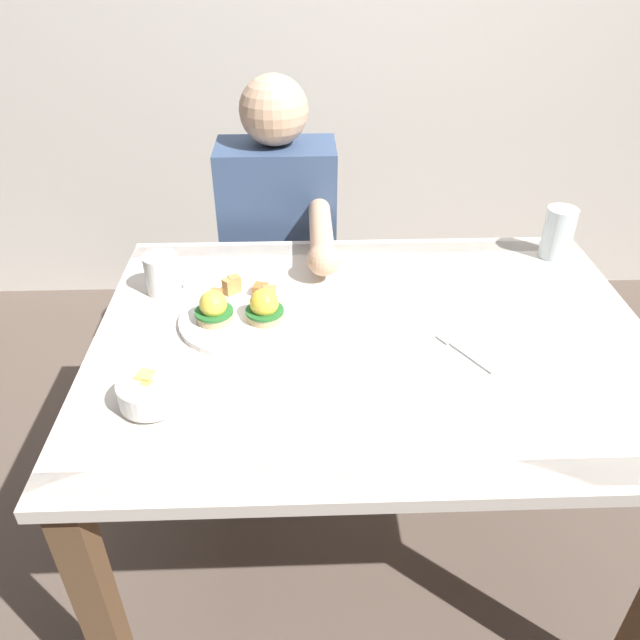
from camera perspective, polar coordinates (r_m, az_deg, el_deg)
The scene contains 8 objects.
ground_plane at distance 1.87m, azimuth 3.79°, elevation -20.21°, with size 6.00×6.00×0.00m, color brown.
dining_table at distance 1.40m, azimuth 4.76°, elevation -4.86°, with size 1.20×0.90×0.74m.
eggs_benedict_plate at distance 1.37m, azimuth -7.32°, elevation 0.66°, with size 0.27×0.27×0.09m.
fruit_bowl at distance 1.18m, azimuth -15.27°, elevation -6.41°, with size 0.12×0.12×0.06m.
coffee_mug at distance 1.50m, azimuth -14.25°, elevation 4.23°, with size 0.11×0.08×0.09m.
fork at distance 1.32m, azimuth 12.90°, elevation -2.73°, with size 0.10×0.14×0.00m.
water_glass_near at distance 1.72m, azimuth 21.01°, elevation 7.27°, with size 0.08×0.08×0.13m.
diner_person at distance 1.89m, azimuth -3.69°, elevation 6.86°, with size 0.34×0.54×1.14m.
Camera 1 is at (-0.15, -1.08, 1.51)m, focal length 34.78 mm.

